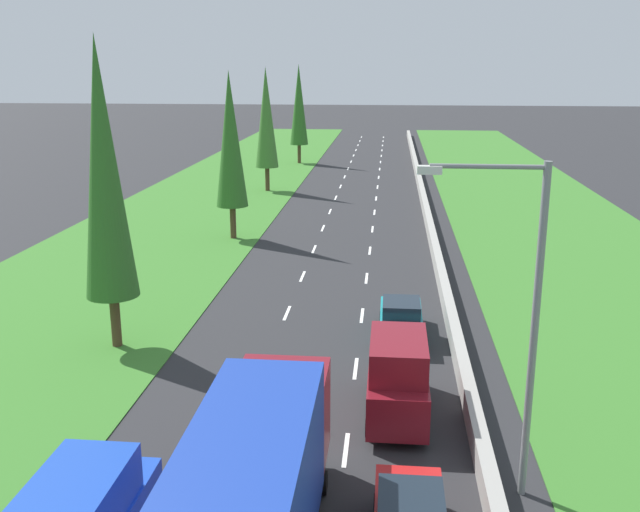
% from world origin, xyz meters
% --- Properties ---
extents(ground_plane, '(300.00, 300.00, 0.00)m').
position_xyz_m(ground_plane, '(0.00, 60.00, 0.00)').
color(ground_plane, '#28282B').
rests_on(ground_plane, ground).
extents(grass_verge_left, '(14.00, 140.00, 0.04)m').
position_xyz_m(grass_verge_left, '(-12.65, 60.00, 0.02)').
color(grass_verge_left, '#387528').
rests_on(grass_verge_left, ground).
extents(grass_verge_right, '(14.00, 140.00, 0.04)m').
position_xyz_m(grass_verge_right, '(14.35, 60.00, 0.02)').
color(grass_verge_right, '#387528').
rests_on(grass_verge_right, ground).
extents(median_barrier, '(0.44, 120.00, 0.85)m').
position_xyz_m(median_barrier, '(5.70, 60.00, 0.42)').
color(median_barrier, '#9E9B93').
rests_on(median_barrier, ground).
extents(lane_markings, '(3.64, 116.00, 0.01)m').
position_xyz_m(lane_markings, '(0.00, 60.00, 0.01)').
color(lane_markings, white).
rests_on(lane_markings, ground).
extents(blue_box_truck_centre_lane, '(2.46, 9.40, 4.18)m').
position_xyz_m(blue_box_truck_centre_lane, '(0.15, 15.20, 2.18)').
color(blue_box_truck_centre_lane, black).
rests_on(blue_box_truck_centre_lane, ground).
extents(maroon_van_right_lane_third, '(1.96, 4.90, 2.82)m').
position_xyz_m(maroon_van_right_lane_third, '(3.28, 23.31, 1.40)').
color(maroon_van_right_lane_third, maroon).
rests_on(maroon_van_right_lane_third, ground).
extents(teal_sedan_right_lane, '(1.82, 4.50, 1.64)m').
position_xyz_m(teal_sedan_right_lane, '(3.49, 30.49, 0.81)').
color(teal_sedan_right_lane, teal).
rests_on(teal_sedan_right_lane, ground).
extents(poplar_tree_second, '(2.11, 2.11, 12.40)m').
position_xyz_m(poplar_tree_second, '(-8.13, 28.31, 7.25)').
color(poplar_tree_second, '#4C3823').
rests_on(poplar_tree_second, ground).
extents(poplar_tree_third, '(2.07, 2.07, 10.91)m').
position_xyz_m(poplar_tree_third, '(-7.40, 47.40, 6.51)').
color(poplar_tree_third, '#4C3823').
rests_on(poplar_tree_third, ground).
extents(poplar_tree_fourth, '(2.08, 2.08, 11.05)m').
position_xyz_m(poplar_tree_fourth, '(-8.24, 65.92, 6.58)').
color(poplar_tree_fourth, '#4C3823').
rests_on(poplar_tree_fourth, ground).
extents(poplar_tree_fifth, '(2.08, 2.08, 11.28)m').
position_xyz_m(poplar_tree_fifth, '(-7.71, 84.99, 6.69)').
color(poplar_tree_fifth, '#4C3823').
rests_on(poplar_tree_fifth, ground).
extents(street_light_mast, '(3.20, 0.28, 9.00)m').
position_xyz_m(street_light_mast, '(6.27, 19.22, 5.23)').
color(street_light_mast, gray).
rests_on(street_light_mast, ground).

